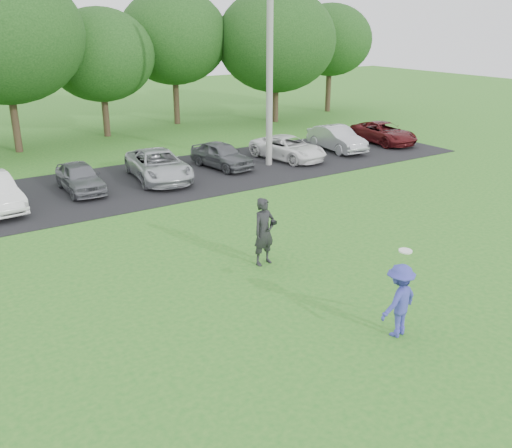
{
  "coord_description": "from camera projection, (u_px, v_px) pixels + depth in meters",
  "views": [
    {
      "loc": [
        -7.56,
        -7.88,
        6.29
      ],
      "look_at": [
        0.0,
        3.5,
        1.3
      ],
      "focal_mm": 40.0,
      "sensor_mm": 36.0,
      "label": 1
    }
  ],
  "objects": [
    {
      "name": "parked_cars",
      "position": [
        72.0,
        178.0,
        21.26
      ],
      "size": [
        31.19,
        4.89,
        1.26
      ],
      "color": "white",
      "rests_on": "parking_lot"
    },
    {
      "name": "tree_row",
      "position": [
        73.0,
        45.0,
        29.17
      ],
      "size": [
        42.39,
        9.85,
        8.64
      ],
      "color": "#38281C",
      "rests_on": "ground"
    },
    {
      "name": "frisbee_player",
      "position": [
        399.0,
        300.0,
        11.72
      ],
      "size": [
        1.11,
        0.75,
        1.92
      ],
      "color": "#3B3EA8",
      "rests_on": "ground"
    },
    {
      "name": "camera_bystander",
      "position": [
        264.0,
        232.0,
        15.1
      ],
      "size": [
        0.72,
        0.53,
        1.84
      ],
      "color": "black",
      "rests_on": "ground"
    },
    {
      "name": "parking_lot",
      "position": [
        123.0,
        186.0,
        22.42
      ],
      "size": [
        32.0,
        6.5,
        0.03
      ],
      "primitive_type": "cube",
      "color": "black",
      "rests_on": "ground"
    },
    {
      "name": "utility_pole",
      "position": [
        270.0,
        58.0,
        23.98
      ],
      "size": [
        0.28,
        0.28,
        9.31
      ],
      "primitive_type": "cylinder",
      "color": "gray",
      "rests_on": "ground"
    },
    {
      "name": "ground",
      "position": [
        346.0,
        327.0,
        12.26
      ],
      "size": [
        100.0,
        100.0,
        0.0
      ],
      "primitive_type": "plane",
      "color": "#277220",
      "rests_on": "ground"
    }
  ]
}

